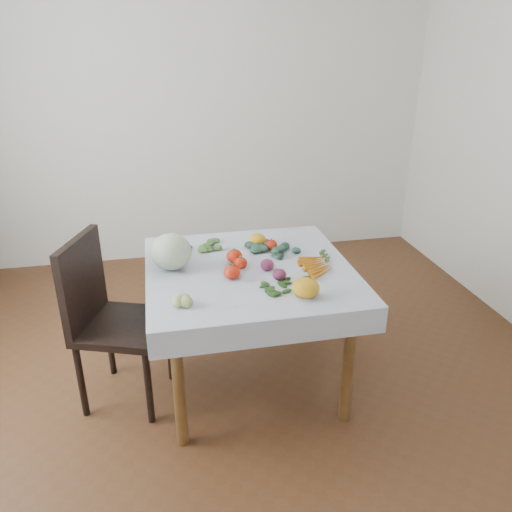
{
  "coord_description": "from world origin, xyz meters",
  "views": [
    {
      "loc": [
        -0.47,
        -2.45,
        1.94
      ],
      "look_at": [
        0.04,
        0.01,
        0.82
      ],
      "focal_mm": 35.0,
      "sensor_mm": 36.0,
      "label": 1
    }
  ],
  "objects": [
    {
      "name": "dill_bunch",
      "position": [
        -0.24,
        0.35,
        0.77
      ],
      "size": [
        0.23,
        0.17,
        0.02
      ],
      "color": "#50833C",
      "rests_on": "tablecloth"
    },
    {
      "name": "table",
      "position": [
        0.0,
        0.0,
        0.65
      ],
      "size": [
        1.0,
        1.0,
        0.75
      ],
      "color": "brown",
      "rests_on": "ground"
    },
    {
      "name": "tomato_a",
      "position": [
        0.18,
        0.23,
        0.79
      ],
      "size": [
        0.08,
        0.08,
        0.06
      ],
      "primitive_type": "ellipsoid",
      "rotation": [
        0.0,
        0.0,
        -0.1
      ],
      "color": "red",
      "rests_on": "tablecloth"
    },
    {
      "name": "tomatillo_cluster",
      "position": [
        -0.4,
        -0.34,
        0.78
      ],
      "size": [
        0.11,
        0.12,
        0.05
      ],
      "color": "#A3B267",
      "rests_on": "tablecloth"
    },
    {
      "name": "back_wall",
      "position": [
        0.0,
        2.0,
        1.35
      ],
      "size": [
        4.0,
        0.04,
        2.7
      ],
      "primitive_type": "cube",
      "color": "white",
      "rests_on": "ground"
    },
    {
      "name": "heirloom_front",
      "position": [
        0.21,
        -0.38,
        0.8
      ],
      "size": [
        0.14,
        0.14,
        0.09
      ],
      "primitive_type": "ellipsoid",
      "rotation": [
        0.0,
        0.0,
        0.07
      ],
      "color": "orange",
      "rests_on": "tablecloth"
    },
    {
      "name": "tomato_d",
      "position": [
        -0.07,
        0.08,
        0.8
      ],
      "size": [
        0.09,
        0.09,
        0.08
      ],
      "primitive_type": "ellipsoid",
      "rotation": [
        0.0,
        0.0,
        0.0
      ],
      "color": "red",
      "rests_on": "tablecloth"
    },
    {
      "name": "ground",
      "position": [
        0.0,
        0.0,
        0.0
      ],
      "size": [
        4.0,
        4.0,
        0.0
      ],
      "primitive_type": "plane",
      "color": "#57331B"
    },
    {
      "name": "tablecloth",
      "position": [
        0.0,
        0.0,
        0.75
      ],
      "size": [
        1.12,
        1.12,
        0.01
      ],
      "primitive_type": "cube",
      "color": "white",
      "rests_on": "table"
    },
    {
      "name": "basil_bunch",
      "position": [
        0.15,
        -0.27,
        0.76
      ],
      "size": [
        0.27,
        0.2,
        0.01
      ],
      "color": "#224816",
      "rests_on": "tablecloth"
    },
    {
      "name": "chair",
      "position": [
        -0.79,
        0.02,
        0.56
      ],
      "size": [
        0.56,
        0.56,
        0.98
      ],
      "color": "black",
      "rests_on": "ground"
    },
    {
      "name": "onion_b",
      "position": [
        0.13,
        -0.18,
        0.79
      ],
      "size": [
        0.07,
        0.07,
        0.06
      ],
      "primitive_type": "ellipsoid",
      "rotation": [
        0.0,
        0.0,
        -0.0
      ],
      "color": "#561836",
      "rests_on": "tablecloth"
    },
    {
      "name": "cabbage",
      "position": [
        -0.42,
        0.08,
        0.86
      ],
      "size": [
        0.27,
        0.27,
        0.2
      ],
      "primitive_type": "ellipsoid",
      "rotation": [
        0.0,
        0.0,
        0.29
      ],
      "color": "beige",
      "rests_on": "tablecloth"
    },
    {
      "name": "heirloom_back",
      "position": [
        0.11,
        0.31,
        0.79
      ],
      "size": [
        0.14,
        0.14,
        0.07
      ],
      "primitive_type": "ellipsoid",
      "rotation": [
        0.0,
        0.0,
        -0.41
      ],
      "color": "orange",
      "rests_on": "tablecloth"
    },
    {
      "name": "onion_a",
      "position": [
        0.09,
        -0.05,
        0.79
      ],
      "size": [
        0.08,
        0.08,
        0.07
      ],
      "primitive_type": "ellipsoid",
      "rotation": [
        0.0,
        0.0,
        0.04
      ],
      "color": "#561836",
      "rests_on": "tablecloth"
    },
    {
      "name": "carrot_bunch",
      "position": [
        0.37,
        -0.07,
        0.77
      ],
      "size": [
        0.18,
        0.27,
        0.03
      ],
      "color": "orange",
      "rests_on": "tablecloth"
    },
    {
      "name": "tomato_c",
      "position": [
        -0.11,
        -0.11,
        0.79
      ],
      "size": [
        0.1,
        0.1,
        0.08
      ],
      "primitive_type": "ellipsoid",
      "rotation": [
        0.0,
        0.0,
        -0.08
      ],
      "color": "red",
      "rests_on": "tablecloth"
    },
    {
      "name": "tomato_b",
      "position": [
        -0.05,
        0.0,
        0.79
      ],
      "size": [
        0.09,
        0.09,
        0.07
      ],
      "primitive_type": "ellipsoid",
      "rotation": [
        0.0,
        0.0,
        -0.28
      ],
      "color": "red",
      "rests_on": "tablecloth"
    },
    {
      "name": "kale_bunch",
      "position": [
        0.19,
        0.2,
        0.77
      ],
      "size": [
        0.29,
        0.25,
        0.04
      ],
      "color": "#355741",
      "rests_on": "tablecloth"
    }
  ]
}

